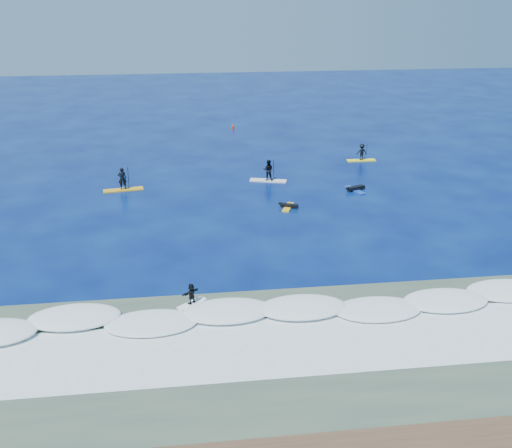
{
  "coord_description": "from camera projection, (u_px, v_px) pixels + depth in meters",
  "views": [
    {
      "loc": [
        -4.68,
        -35.93,
        16.25
      ],
      "look_at": [
        -0.18,
        0.87,
        0.6
      ],
      "focal_mm": 40.0,
      "sensor_mm": 36.0,
      "label": 1
    }
  ],
  "objects": [
    {
      "name": "prone_paddler_far",
      "position": [
        355.0,
        189.0,
        48.48
      ],
      "size": [
        1.82,
        2.41,
        0.49
      ],
      "rotation": [
        0.0,
        0.0,
        1.93
      ],
      "color": "#163FA9",
      "rests_on": "ground"
    },
    {
      "name": "prone_paddler_near",
      "position": [
        288.0,
        206.0,
        44.76
      ],
      "size": [
        1.54,
        2.05,
        0.42
      ],
      "rotation": [
        0.0,
        0.0,
        1.18
      ],
      "color": "gold",
      "rests_on": "ground"
    },
    {
      "name": "sup_paddler_right",
      "position": [
        362.0,
        153.0,
        56.42
      ],
      "size": [
        2.83,
        0.72,
        1.99
      ],
      "rotation": [
        0.0,
        0.0,
        -0.0
      ],
      "color": "#FFF31B",
      "rests_on": "ground"
    },
    {
      "name": "whitewater",
      "position": [
        294.0,
        345.0,
        27.81
      ],
      "size": [
        34.0,
        5.0,
        0.02
      ],
      "primitive_type": "cube",
      "color": "silver",
      "rests_on": "ground"
    },
    {
      "name": "wave_surfer",
      "position": [
        191.0,
        295.0,
        30.77
      ],
      "size": [
        1.68,
        1.43,
        1.26
      ],
      "rotation": [
        0.0,
        0.0,
        0.65
      ],
      "color": "white",
      "rests_on": "breaking_wave"
    },
    {
      "name": "ground",
      "position": [
        260.0,
        237.0,
        39.7
      ],
      "size": [
        160.0,
        160.0,
        0.0
      ],
      "primitive_type": "plane",
      "color": "#040E4A",
      "rests_on": "ground"
    },
    {
      "name": "marker_buoy",
      "position": [
        233.0,
        127.0,
        68.72
      ],
      "size": [
        0.29,
        0.29,
        0.69
      ],
      "rotation": [
        0.0,
        0.0,
        -0.22
      ],
      "color": "red",
      "rests_on": "ground"
    },
    {
      "name": "breaking_wave",
      "position": [
        284.0,
        312.0,
        30.55
      ],
      "size": [
        40.0,
        6.0,
        0.3
      ],
      "primitive_type": "cube",
      "color": "white",
      "rests_on": "ground"
    },
    {
      "name": "sup_paddler_center",
      "position": [
        268.0,
        172.0,
        50.55
      ],
      "size": [
        3.36,
        1.68,
        2.29
      ],
      "rotation": [
        0.0,
        0.0,
        -0.28
      ],
      "color": "silver",
      "rests_on": "ground"
    },
    {
      "name": "sup_paddler_left",
      "position": [
        123.0,
        182.0,
        48.33
      ],
      "size": [
        3.43,
        1.33,
        2.35
      ],
      "rotation": [
        0.0,
        0.0,
        0.15
      ],
      "color": "gold",
      "rests_on": "ground"
    },
    {
      "name": "shallow_water",
      "position": [
        298.0,
        357.0,
        26.89
      ],
      "size": [
        90.0,
        13.0,
        0.01
      ],
      "primitive_type": "cube",
      "color": "#364A3D",
      "rests_on": "ground"
    }
  ]
}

